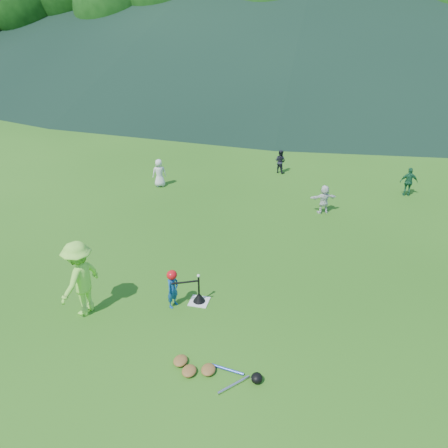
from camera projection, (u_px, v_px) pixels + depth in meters
name	position (u px, v px, depth m)	size (l,w,h in m)	color
ground	(199.00, 302.00, 10.49)	(120.00, 120.00, 0.00)	#245A14
home_plate	(199.00, 301.00, 10.49)	(0.45, 0.45, 0.02)	silver
baseball	(198.00, 276.00, 10.17)	(0.08, 0.08, 0.08)	white
batter_child	(173.00, 289.00, 10.15)	(0.34, 0.23, 0.94)	navy
adult_coach	(80.00, 279.00, 9.75)	(1.17, 0.67, 1.81)	#91EE46
fielder_a	(159.00, 173.00, 17.21)	(0.54, 0.35, 1.11)	silver
fielder_b	(280.00, 161.00, 18.71)	(0.49, 0.38, 1.01)	black
fielder_c	(409.00, 182.00, 16.33)	(0.64, 0.27, 1.09)	#1A5936
fielder_d	(324.00, 199.00, 14.93)	(0.93, 0.30, 1.00)	silver
batting_tee	(199.00, 297.00, 10.43)	(0.30, 0.30, 0.68)	black
batter_gear	(173.00, 275.00, 9.98)	(0.72, 0.28, 0.30)	red
equipment_pile	(208.00, 370.00, 8.40)	(1.80, 0.78, 0.19)	olive
outfield_fence	(301.00, 90.00, 34.63)	(70.07, 0.08, 1.33)	gray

